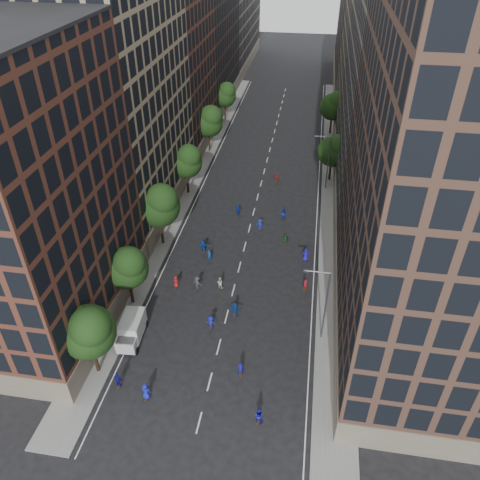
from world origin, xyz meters
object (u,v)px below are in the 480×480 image
at_px(cargo_van, 131,330).
at_px(streetlamp_far, 327,160).
at_px(streetlamp_near, 324,302).
at_px(skater_0, 146,392).
at_px(skater_2, 259,416).
at_px(skater_1, 240,369).

bearing_deg(cargo_van, streetlamp_far, 57.88).
bearing_deg(cargo_van, streetlamp_near, 5.93).
xyz_separation_m(skater_0, skater_2, (10.69, -0.76, -0.06)).
bearing_deg(cargo_van, skater_1, -16.92).
xyz_separation_m(streetlamp_near, cargo_van, (-19.68, -3.33, -3.82)).
xyz_separation_m(streetlamp_near, streetlamp_far, (0.00, 33.00, 0.00)).
bearing_deg(streetlamp_far, skater_1, -100.89).
distance_m(streetlamp_far, skater_0, 46.23).
xyz_separation_m(streetlamp_far, skater_1, (-7.54, -39.19, -4.33)).
bearing_deg(cargo_van, skater_2, -31.46).
bearing_deg(skater_1, skater_0, 17.48).
distance_m(streetlamp_far, cargo_van, 41.49).
height_order(cargo_van, skater_2, cargo_van).
height_order(skater_0, skater_2, skater_0).
xyz_separation_m(cargo_van, skater_0, (3.87, -6.90, -0.45)).
xyz_separation_m(cargo_van, skater_1, (12.14, -2.85, -0.52)).
bearing_deg(skater_1, streetlamp_far, -109.50).
bearing_deg(skater_2, streetlamp_far, -82.39).
xyz_separation_m(streetlamp_near, skater_2, (-5.12, -11.00, -4.32)).
bearing_deg(skater_1, skater_2, 108.12).
bearing_deg(skater_0, streetlamp_far, -103.38).
xyz_separation_m(streetlamp_near, skater_1, (-7.54, -6.19, -4.33)).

